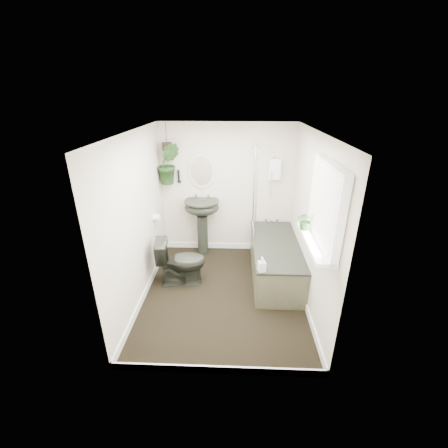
{
  "coord_description": "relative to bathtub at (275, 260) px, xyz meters",
  "views": [
    {
      "loc": [
        0.16,
        -3.65,
        2.73
      ],
      "look_at": [
        0.0,
        0.15,
        1.05
      ],
      "focal_mm": 24.0,
      "sensor_mm": 36.0,
      "label": 1
    }
  ],
  "objects": [
    {
      "name": "window_blinds",
      "position": [
        0.24,
        -1.2,
        1.36
      ],
      "size": [
        0.01,
        0.86,
        0.76
      ],
      "primitive_type": "cube",
      "color": "white",
      "rests_on": "wall_right"
    },
    {
      "name": "soap_bottle",
      "position": [
        -0.29,
        -0.79,
        0.39
      ],
      "size": [
        0.11,
        0.12,
        0.2
      ],
      "primitive_type": "imported",
      "rotation": [
        0.0,
        0.0,
        0.28
      ],
      "color": "black",
      "rests_on": "bathtub"
    },
    {
      "name": "floor",
      "position": [
        -0.8,
        -0.5,
        -0.3
      ],
      "size": [
        2.3,
        2.8,
        0.02
      ],
      "primitive_type": "cube",
      "color": "black",
      "rests_on": "ground"
    },
    {
      "name": "wall_right",
      "position": [
        0.36,
        -0.5,
        0.86
      ],
      "size": [
        0.02,
        2.8,
        2.3
      ],
      "primitive_type": "cube",
      "color": "silver",
      "rests_on": "ground"
    },
    {
      "name": "wall_back",
      "position": [
        -0.8,
        0.91,
        0.86
      ],
      "size": [
        2.3,
        0.02,
        2.3
      ],
      "primitive_type": "cube",
      "color": "silver",
      "rests_on": "ground"
    },
    {
      "name": "window_sill",
      "position": [
        0.22,
        -1.2,
        0.94
      ],
      "size": [
        0.18,
        1.0,
        0.04
      ],
      "primitive_type": "cube",
      "color": "white",
      "rests_on": "wall_right"
    },
    {
      "name": "sill_plant",
      "position": [
        0.18,
        -0.91,
        1.07
      ],
      "size": [
        0.22,
        0.19,
        0.22
      ],
      "primitive_type": "imported",
      "rotation": [
        0.0,
        0.0,
        -0.1
      ],
      "color": "black",
      "rests_on": "window_sill"
    },
    {
      "name": "bathtub",
      "position": [
        0.0,
        0.0,
        0.0
      ],
      "size": [
        0.72,
        1.72,
        0.58
      ],
      "primitive_type": null,
      "color": "black",
      "rests_on": "floor"
    },
    {
      "name": "toilet",
      "position": [
        -1.46,
        -0.24,
        0.08
      ],
      "size": [
        0.78,
        0.52,
        0.74
      ],
      "primitive_type": "imported",
      "rotation": [
        0.0,
        0.0,
        1.72
      ],
      "color": "black",
      "rests_on": "floor"
    },
    {
      "name": "ceiling",
      "position": [
        -0.8,
        -0.5,
        2.02
      ],
      "size": [
        2.3,
        2.8,
        0.02
      ],
      "primitive_type": "cube",
      "color": "white",
      "rests_on": "ground"
    },
    {
      "name": "wall_sconce",
      "position": [
        -1.63,
        0.86,
        1.11
      ],
      "size": [
        0.04,
        0.04,
        0.22
      ],
      "primitive_type": "cylinder",
      "color": "black",
      "rests_on": "wall_back"
    },
    {
      "name": "hanging_pot",
      "position": [
        -1.77,
        0.75,
        1.63
      ],
      "size": [
        0.16,
        0.16,
        0.12
      ],
      "primitive_type": "cylinder",
      "color": "black",
      "rests_on": "ceiling"
    },
    {
      "name": "window_recess",
      "position": [
        0.29,
        -1.2,
        1.36
      ],
      "size": [
        0.08,
        1.0,
        0.9
      ],
      "primitive_type": "cube",
      "color": "white",
      "rests_on": "wall_right"
    },
    {
      "name": "bath_screen",
      "position": [
        -0.33,
        0.49,
        0.99
      ],
      "size": [
        0.04,
        0.72,
        1.4
      ],
      "primitive_type": null,
      "color": "silver",
      "rests_on": "bathtub"
    },
    {
      "name": "pedestal_sink",
      "position": [
        -1.23,
        0.71,
        0.22
      ],
      "size": [
        0.6,
        0.51,
        1.03
      ],
      "primitive_type": null,
      "rotation": [
        0.0,
        0.0,
        0.0
      ],
      "color": "black",
      "rests_on": "floor"
    },
    {
      "name": "hanging_plant",
      "position": [
        -1.77,
        0.75,
        1.35
      ],
      "size": [
        0.43,
        0.37,
        0.69
      ],
      "primitive_type": "imported",
      "rotation": [
        0.0,
        0.0,
        0.19
      ],
      "color": "black",
      "rests_on": "ceiling"
    },
    {
      "name": "shower_box",
      "position": [
        0.0,
        0.84,
        1.26
      ],
      "size": [
        0.2,
        0.1,
        0.35
      ],
      "primitive_type": "cube",
      "color": "white",
      "rests_on": "wall_back"
    },
    {
      "name": "wall_front",
      "position": [
        -0.8,
        -1.91,
        0.86
      ],
      "size": [
        2.3,
        0.02,
        2.3
      ],
      "primitive_type": "cube",
      "color": "silver",
      "rests_on": "ground"
    },
    {
      "name": "wall_left",
      "position": [
        -1.96,
        -0.5,
        0.86
      ],
      "size": [
        0.02,
        2.8,
        2.3
      ],
      "primitive_type": "cube",
      "color": "silver",
      "rests_on": "ground"
    },
    {
      "name": "toilet_roll_holder",
      "position": [
        -1.9,
        0.2,
        0.61
      ],
      "size": [
        0.11,
        0.11,
        0.11
      ],
      "primitive_type": "cylinder",
      "rotation": [
        0.0,
        1.57,
        0.0
      ],
      "color": "white",
      "rests_on": "wall_left"
    },
    {
      "name": "skirting",
      "position": [
        -0.8,
        -0.5,
        -0.24
      ],
      "size": [
        2.3,
        2.8,
        0.1
      ],
      "primitive_type": "cube",
      "color": "white",
      "rests_on": "floor"
    },
    {
      "name": "oval_mirror",
      "position": [
        -1.23,
        0.87,
        1.21
      ],
      "size": [
        0.46,
        0.03,
        0.62
      ],
      "primitive_type": "ellipsoid",
      "color": "beige",
      "rests_on": "wall_back"
    }
  ]
}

